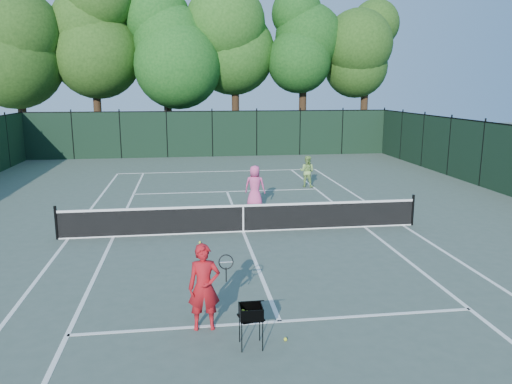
{
  "coord_description": "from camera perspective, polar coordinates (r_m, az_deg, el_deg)",
  "views": [
    {
      "loc": [
        -1.76,
        -15.53,
        4.64
      ],
      "look_at": [
        0.56,
        1.0,
        1.1
      ],
      "focal_mm": 35.0,
      "sensor_mm": 36.0,
      "label": 1
    }
  ],
  "objects": [
    {
      "name": "loose_ball_midcourt",
      "position": [
        15.21,
        -6.43,
        -5.74
      ],
      "size": [
        0.07,
        0.07,
        0.07
      ],
      "primitive_type": "sphere",
      "color": "#E6F632",
      "rests_on": "ground"
    },
    {
      "name": "coach",
      "position": [
        9.83,
        -5.93,
        -10.74
      ],
      "size": [
        0.92,
        0.6,
        1.71
      ],
      "rotation": [
        0.0,
        0.0,
        -0.01
      ],
      "color": "#B0141B",
      "rests_on": "ground"
    },
    {
      "name": "sideline_doubles_left",
      "position": [
        16.63,
        -20.67,
        -5.02
      ],
      "size": [
        0.1,
        23.77,
        0.01
      ],
      "primitive_type": "cube",
      "color": "white",
      "rests_on": "ground"
    },
    {
      "name": "sideline_doubles_right",
      "position": [
        17.75,
        16.44,
        -3.67
      ],
      "size": [
        0.1,
        23.77,
        0.01
      ],
      "primitive_type": "cube",
      "color": "white",
      "rests_on": "ground"
    },
    {
      "name": "sideline_singles_left",
      "position": [
        16.38,
        -15.98,
        -4.95
      ],
      "size": [
        0.1,
        23.77,
        0.01
      ],
      "primitive_type": "cube",
      "color": "white",
      "rests_on": "ground"
    },
    {
      "name": "tree_1",
      "position": [
        38.26,
        -18.21,
        17.49
      ],
      "size": [
        6.8,
        6.8,
        13.98
      ],
      "color": "black",
      "rests_on": "ground"
    },
    {
      "name": "service_line_near",
      "position": [
        10.39,
        2.71,
        -14.56
      ],
      "size": [
        8.23,
        0.1,
        0.01
      ],
      "primitive_type": "cube",
      "color": "white",
      "rests_on": "ground"
    },
    {
      "name": "tennis_net",
      "position": [
        16.17,
        -1.48,
        -2.95
      ],
      "size": [
        11.69,
        0.09,
        1.06
      ],
      "color": "black",
      "rests_on": "ground"
    },
    {
      "name": "tree_5",
      "position": [
        40.18,
        12.55,
        16.09
      ],
      "size": [
        5.8,
        5.8,
        12.23
      ],
      "color": "black",
      "rests_on": "ground"
    },
    {
      "name": "fence_far",
      "position": [
        33.72,
        -5.01,
        6.59
      ],
      "size": [
        24.0,
        0.05,
        3.0
      ],
      "primitive_type": "cube",
      "color": "black",
      "rests_on": "ground"
    },
    {
      "name": "baseline_far",
      "position": [
        27.86,
        -4.27,
        2.37
      ],
      "size": [
        10.97,
        0.1,
        0.01
      ],
      "primitive_type": "cube",
      "color": "white",
      "rests_on": "ground"
    },
    {
      "name": "sideline_singles_right",
      "position": [
        17.24,
        12.28,
        -3.91
      ],
      "size": [
        0.1,
        23.77,
        0.01
      ],
      "primitive_type": "cube",
      "color": "white",
      "rests_on": "ground"
    },
    {
      "name": "player_green",
      "position": [
        23.54,
        5.86,
        2.37
      ],
      "size": [
        0.9,
        0.85,
        1.48
      ],
      "rotation": [
        0.0,
        0.0,
        2.59
      ],
      "color": "#8BBB5D",
      "rests_on": "ground"
    },
    {
      "name": "loose_ball_near_cart",
      "position": [
        9.69,
        3.39,
        -16.45
      ],
      "size": [
        0.07,
        0.07,
        0.07
      ],
      "primitive_type": "sphere",
      "color": "#C8D62B",
      "rests_on": "ground"
    },
    {
      "name": "tree_4",
      "position": [
        38.31,
        5.5,
        17.18
      ],
      "size": [
        6.2,
        6.2,
        12.97
      ],
      "color": "black",
      "rests_on": "ground"
    },
    {
      "name": "ball_hopper",
      "position": [
        9.21,
        -0.59,
        -13.6
      ],
      "size": [
        0.49,
        0.49,
        0.79
      ],
      "rotation": [
        0.0,
        0.0,
        0.19
      ],
      "color": "black",
      "rests_on": "ground"
    },
    {
      "name": "tree_3",
      "position": [
        38.26,
        -2.44,
        18.52
      ],
      "size": [
        7.0,
        7.0,
        14.45
      ],
      "color": "black",
      "rests_on": "ground"
    },
    {
      "name": "tree_0",
      "position": [
        38.85,
        -25.86,
        16.03
      ],
      "size": [
        6.4,
        6.4,
        13.14
      ],
      "color": "black",
      "rests_on": "ground"
    },
    {
      "name": "player_pink",
      "position": [
        19.45,
        -0.13,
        0.66
      ],
      "size": [
        0.92,
        0.74,
        1.65
      ],
      "rotation": [
        0.0,
        0.0,
        2.84
      ],
      "color": "#DF4E8E",
      "rests_on": "ground"
    },
    {
      "name": "ground",
      "position": [
        16.3,
        -1.47,
        -4.57
      ],
      "size": [
        90.0,
        90.0,
        0.0
      ],
      "primitive_type": "plane",
      "color": "#455449",
      "rests_on": "ground"
    },
    {
      "name": "tree_2",
      "position": [
        37.47,
        -10.3,
        16.52
      ],
      "size": [
        6.0,
        6.0,
        12.4
      ],
      "color": "black",
      "rests_on": "ground"
    },
    {
      "name": "service_line_far",
      "position": [
        22.48,
        -3.34,
        0.05
      ],
      "size": [
        8.23,
        0.1,
        0.01
      ],
      "primitive_type": "cube",
      "color": "white",
      "rests_on": "ground"
    },
    {
      "name": "center_service_line",
      "position": [
        16.3,
        -1.47,
        -4.56
      ],
      "size": [
        0.1,
        12.8,
        0.01
      ],
      "primitive_type": "cube",
      "color": "white",
      "rests_on": "ground"
    }
  ]
}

